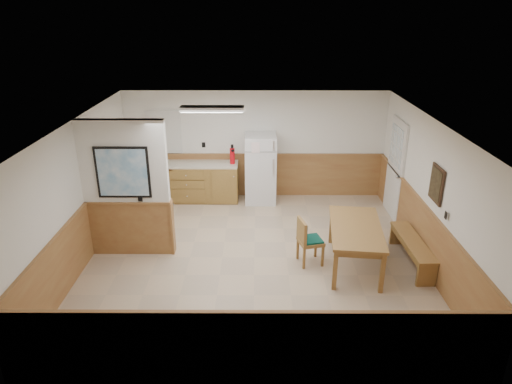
{
  "coord_description": "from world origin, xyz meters",
  "views": [
    {
      "loc": [
        0.06,
        -7.22,
        4.23
      ],
      "look_at": [
        0.03,
        0.4,
        1.12
      ],
      "focal_mm": 32.0,
      "sensor_mm": 36.0,
      "label": 1
    }
  ],
  "objects_px": {
    "soap_bottle": "(163,159)",
    "refrigerator": "(261,169)",
    "dining_bench": "(412,246)",
    "fire_extinguisher": "(232,155)",
    "dining_chair": "(306,238)",
    "dining_table": "(356,232)"
  },
  "relations": [
    {
      "from": "soap_bottle",
      "to": "dining_table",
      "type": "bearing_deg",
      "value": -36.98
    },
    {
      "from": "dining_table",
      "to": "dining_chair",
      "type": "height_order",
      "value": "dining_chair"
    },
    {
      "from": "dining_bench",
      "to": "fire_extinguisher",
      "type": "height_order",
      "value": "fire_extinguisher"
    },
    {
      "from": "refrigerator",
      "to": "dining_table",
      "type": "height_order",
      "value": "refrigerator"
    },
    {
      "from": "refrigerator",
      "to": "fire_extinguisher",
      "type": "xyz_separation_m",
      "value": [
        -0.64,
        0.04,
        0.3
      ]
    },
    {
      "from": "dining_chair",
      "to": "fire_extinguisher",
      "type": "distance_m",
      "value": 3.24
    },
    {
      "from": "dining_bench",
      "to": "dining_chair",
      "type": "distance_m",
      "value": 1.87
    },
    {
      "from": "dining_bench",
      "to": "fire_extinguisher",
      "type": "xyz_separation_m",
      "value": [
        -3.29,
        2.85,
        0.75
      ]
    },
    {
      "from": "dining_table",
      "to": "dining_bench",
      "type": "relative_size",
      "value": 1.16
    },
    {
      "from": "fire_extinguisher",
      "to": "dining_chair",
      "type": "bearing_deg",
      "value": -49.97
    },
    {
      "from": "refrigerator",
      "to": "dining_bench",
      "type": "height_order",
      "value": "refrigerator"
    },
    {
      "from": "soap_bottle",
      "to": "refrigerator",
      "type": "bearing_deg",
      "value": -0.13
    },
    {
      "from": "dining_bench",
      "to": "dining_chair",
      "type": "bearing_deg",
      "value": 178.37
    },
    {
      "from": "dining_chair",
      "to": "dining_table",
      "type": "bearing_deg",
      "value": -18.07
    },
    {
      "from": "refrigerator",
      "to": "dining_chair",
      "type": "xyz_separation_m",
      "value": [
        0.78,
        -2.81,
        -0.3
      ]
    },
    {
      "from": "refrigerator",
      "to": "fire_extinguisher",
      "type": "relative_size",
      "value": 3.56
    },
    {
      "from": "fire_extinguisher",
      "to": "dining_table",
      "type": "bearing_deg",
      "value": -38.69
    },
    {
      "from": "dining_table",
      "to": "soap_bottle",
      "type": "distance_m",
      "value": 4.8
    },
    {
      "from": "refrigerator",
      "to": "dining_bench",
      "type": "bearing_deg",
      "value": -47.02
    },
    {
      "from": "soap_bottle",
      "to": "dining_bench",
      "type": "bearing_deg",
      "value": -30.09
    },
    {
      "from": "dining_bench",
      "to": "soap_bottle",
      "type": "distance_m",
      "value": 5.65
    },
    {
      "from": "refrigerator",
      "to": "fire_extinguisher",
      "type": "bearing_deg",
      "value": 176.3
    }
  ]
}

